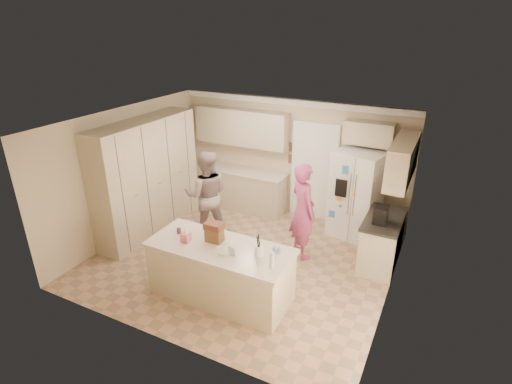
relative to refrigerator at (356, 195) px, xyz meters
The scene contains 41 objects.
floor 2.58m from the refrigerator, 131.21° to the right, with size 5.20×4.60×0.02m, color tan.
ceiling 2.96m from the refrigerator, 131.21° to the right, with size 5.20×4.60×0.02m, color white.
wall_back 1.71m from the refrigerator, 162.83° to the left, with size 5.20×0.02×2.60m, color beige.
wall_front 4.44m from the refrigerator, 111.09° to the right, with size 5.20×0.02×2.60m, color beige.
wall_left 4.60m from the refrigerator, 156.60° to the right, with size 0.02×4.60×2.60m, color beige.
wall_right 2.12m from the refrigerator, 60.75° to the right, with size 0.02×4.60×2.60m, color beige.
crown_back 2.32m from the refrigerator, 164.48° to the left, with size 5.20×0.08×0.12m, color white.
pantry_bank 4.22m from the refrigerator, 157.43° to the right, with size 0.60×2.60×2.35m, color beige.
back_base_cab 2.79m from the refrigerator, behind, with size 2.20×0.60×0.88m, color beige.
back_countertop 2.75m from the refrigerator, behind, with size 2.24×0.63×0.04m, color beige.
back_upper_cab 2.93m from the refrigerator, behind, with size 2.20×0.35×0.80m, color beige.
doorway_opening 1.15m from the refrigerator, 156.09° to the left, with size 0.90×0.06×2.10m, color black.
doorway_casing 1.14m from the refrigerator, 157.72° to the left, with size 1.02×0.03×2.22m, color white.
wall_frame_upper 1.76m from the refrigerator, 163.96° to the left, with size 0.15×0.02×0.20m, color brown.
wall_frame_lower 1.68m from the refrigerator, 163.96° to the left, with size 0.15×0.02×0.20m, color brown.
refrigerator is the anchor object (origin of this frame).
fridge_seam 0.36m from the refrigerator, 90.00° to the right, with size 0.01×0.02×1.78m, color gray.
fridge_dispenser 0.49m from the refrigerator, 121.08° to the right, with size 0.22×0.03×0.35m, color black.
fridge_handle_l 0.40m from the refrigerator, 97.70° to the right, with size 0.02×0.02×0.85m, color silver.
fridge_handle_r 0.40m from the refrigerator, 82.30° to the right, with size 0.02×0.02×0.85m, color silver.
over_fridge_cab 1.24m from the refrigerator, 79.31° to the left, with size 0.95×0.35×0.45m, color beige.
right_base_cab 1.18m from the refrigerator, 49.12° to the right, with size 0.60×1.20×0.88m, color beige.
right_countertop 1.08m from the refrigerator, 49.53° to the right, with size 0.63×1.24×0.04m, color #2D2B28.
right_upper_cab 1.48m from the refrigerator, 36.57° to the right, with size 0.35×1.50×0.70m, color beige.
coffee_maker 1.22m from the refrigerator, 57.12° to the right, with size 0.22×0.28×0.30m, color black.
island_base 3.27m from the refrigerator, 115.50° to the right, with size 2.20×0.90×0.88m, color beige.
island_top 3.23m from the refrigerator, 115.50° to the right, with size 2.28×0.96×0.05m, color beige.
utensil_crock 2.96m from the refrigerator, 104.51° to the right, with size 0.13×0.13×0.15m, color white.
tissue_box 3.59m from the refrigerator, 122.76° to the right, with size 0.13×0.13×0.14m, color #DF6B85.
tissue_plume 3.59m from the refrigerator, 122.76° to the right, with size 0.08×0.08×0.08m, color white.
dollhouse_body 3.22m from the refrigerator, 118.69° to the right, with size 0.26×0.18×0.22m, color brown.
dollhouse_roof 3.23m from the refrigerator, 118.69° to the right, with size 0.28×0.20×0.10m, color #592D1E.
jam_jar 3.61m from the refrigerator, 127.39° to the right, with size 0.07×0.07×0.09m, color #59263F.
greeting_card_a 3.36m from the refrigerator, 111.72° to the right, with size 0.12×0.01×0.16m, color white.
greeting_card_b 3.26m from the refrigerator, 109.59° to the right, with size 0.12×0.01×0.16m, color silver.
water_bottle 3.10m from the refrigerator, 98.20° to the right, with size 0.07×0.07×0.24m, color silver.
shaker_salt 2.76m from the refrigerator, 101.97° to the right, with size 0.05×0.05×0.09m, color #4E69B0.
shaker_pepper 2.75m from the refrigerator, 100.54° to the right, with size 0.05×0.05×0.09m, color #4E69B0.
teen_boy 2.97m from the refrigerator, 153.22° to the right, with size 0.88×0.69×1.82m, color gray.
teen_girl 1.36m from the refrigerator, 120.53° to the right, with size 0.67×0.44×1.83m, color #BC4A8E.
fridge_magnets 0.36m from the refrigerator, 90.00° to the right, with size 0.76×0.02×1.44m, color tan, non-canonical shape.
Camera 1 is at (3.06, -5.57, 4.13)m, focal length 28.00 mm.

